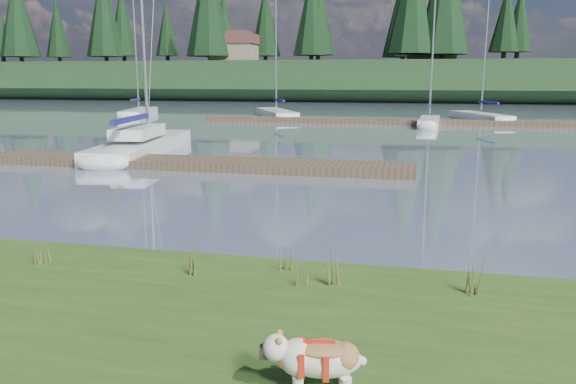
# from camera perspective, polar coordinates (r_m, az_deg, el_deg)

# --- Properties ---
(ground) EXTENTS (200.00, 200.00, 0.00)m
(ground) POSITION_cam_1_polar(r_m,az_deg,el_deg) (40.30, 7.11, 6.96)
(ground) COLOR gray
(ground) RESTS_ON ground
(ridge) EXTENTS (200.00, 20.00, 5.00)m
(ridge) POSITION_cam_1_polar(r_m,az_deg,el_deg) (83.07, 10.10, 10.99)
(ridge) COLOR #193118
(ridge) RESTS_ON ground
(bulldog) EXTENTS (0.98, 0.50, 0.58)m
(bulldog) POSITION_cam_1_polar(r_m,az_deg,el_deg) (5.41, 3.13, -16.42)
(bulldog) COLOR silver
(bulldog) RESTS_ON bank
(sailboat_main) EXTENTS (3.51, 10.38, 14.52)m
(sailboat_main) POSITION_cam_1_polar(r_m,az_deg,el_deg) (25.93, -14.04, 5.05)
(sailboat_main) COLOR white
(sailboat_main) RESTS_ON ground
(dock_near) EXTENTS (16.00, 2.00, 0.30)m
(dock_near) POSITION_cam_1_polar(r_m,az_deg,el_deg) (20.77, -9.78, 2.91)
(dock_near) COLOR #4C3D2C
(dock_near) RESTS_ON ground
(dock_far) EXTENTS (26.00, 2.20, 0.30)m
(dock_far) POSITION_cam_1_polar(r_m,az_deg,el_deg) (40.14, 9.98, 7.07)
(dock_far) COLOR #4C3D2C
(dock_far) RESTS_ON ground
(sailboat_bg_0) EXTENTS (3.77, 8.62, 12.24)m
(sailboat_bg_0) POSITION_cam_1_polar(r_m,az_deg,el_deg) (49.50, -14.71, 7.91)
(sailboat_bg_0) COLOR white
(sailboat_bg_0) RESTS_ON ground
(sailboat_bg_1) EXTENTS (5.64, 8.94, 13.44)m
(sailboat_bg_1) POSITION_cam_1_polar(r_m,az_deg,el_deg) (46.84, -1.42, 8.09)
(sailboat_bg_1) COLOR white
(sailboat_bg_1) RESTS_ON ground
(sailboat_bg_2) EXTENTS (1.58, 6.09, 9.27)m
(sailboat_bg_2) POSITION_cam_1_polar(r_m,az_deg,el_deg) (38.95, 14.17, 7.03)
(sailboat_bg_2) COLOR white
(sailboat_bg_2) RESTS_ON ground
(sailboat_bg_3) EXTENTS (4.38, 7.88, 11.58)m
(sailboat_bg_3) POSITION_cam_1_polar(r_m,az_deg,el_deg) (44.97, 18.57, 7.35)
(sailboat_bg_3) COLOR white
(sailboat_bg_3) RESTS_ON ground
(weed_0) EXTENTS (0.17, 0.14, 0.66)m
(weed_0) POSITION_cam_1_polar(r_m,az_deg,el_deg) (8.48, -10.04, -6.58)
(weed_0) COLOR #475B23
(weed_0) RESTS_ON bank
(weed_1) EXTENTS (0.17, 0.14, 0.41)m
(weed_1) POSITION_cam_1_polar(r_m,az_deg,el_deg) (8.56, -0.43, -6.96)
(weed_1) COLOR #475B23
(weed_1) RESTS_ON bank
(weed_2) EXTENTS (0.17, 0.14, 0.72)m
(weed_2) POSITION_cam_1_polar(r_m,az_deg,el_deg) (7.99, 4.48, -7.41)
(weed_2) COLOR #475B23
(weed_2) RESTS_ON bank
(weed_3) EXTENTS (0.17, 0.14, 0.45)m
(weed_3) POSITION_cam_1_polar(r_m,az_deg,el_deg) (9.69, -23.83, -5.63)
(weed_3) COLOR #475B23
(weed_3) RESTS_ON bank
(weed_4) EXTENTS (0.17, 0.14, 0.40)m
(weed_4) POSITION_cam_1_polar(r_m,az_deg,el_deg) (8.01, 1.38, -8.34)
(weed_4) COLOR #475B23
(weed_4) RESTS_ON bank
(weed_5) EXTENTS (0.17, 0.14, 0.65)m
(weed_5) POSITION_cam_1_polar(r_m,az_deg,el_deg) (8.06, 18.60, -8.05)
(weed_5) COLOR #475B23
(weed_5) RESTS_ON bank
(mud_lip) EXTENTS (60.00, 0.50, 0.14)m
(mud_lip) POSITION_cam_1_polar(r_m,az_deg,el_deg) (9.75, -11.48, -7.64)
(mud_lip) COLOR #33281C
(mud_lip) RESTS_ON ground
(conifer_0) EXTENTS (5.72, 5.72, 14.15)m
(conifer_0) POSITION_cam_1_polar(r_m,az_deg,el_deg) (97.35, -25.79, 16.10)
(conifer_0) COLOR #382619
(conifer_0) RESTS_ON ridge
(conifer_1) EXTENTS (4.40, 4.40, 11.30)m
(conifer_1) POSITION_cam_1_polar(r_m,az_deg,el_deg) (92.43, -16.48, 16.21)
(conifer_1) COLOR #382619
(conifer_1) RESTS_ON ridge
(conifer_2) EXTENTS (6.60, 6.60, 16.05)m
(conifer_2) POSITION_cam_1_polar(r_m,az_deg,el_deg) (83.78, -8.10, 18.63)
(conifer_2) COLOR #382619
(conifer_2) RESTS_ON ridge
(conifer_3) EXTENTS (4.84, 4.84, 12.25)m
(conifer_3) POSITION_cam_1_polar(r_m,az_deg,el_deg) (83.57, 3.11, 17.49)
(conifer_3) COLOR #382619
(conifer_3) RESTS_ON ridge
(conifer_5) EXTENTS (3.96, 3.96, 10.35)m
(conifer_5) POSITION_cam_1_polar(r_m,az_deg,el_deg) (81.11, 21.31, 16.28)
(conifer_5) COLOR #382619
(conifer_5) RESTS_ON ridge
(house_0) EXTENTS (6.30, 5.30, 4.65)m
(house_0) POSITION_cam_1_polar(r_m,az_deg,el_deg) (84.15, -5.51, 14.40)
(house_0) COLOR gray
(house_0) RESTS_ON ridge
(house_1) EXTENTS (6.30, 5.30, 4.65)m
(house_1) POSITION_cam_1_polar(r_m,az_deg,el_deg) (81.11, 14.53, 14.19)
(house_1) COLOR gray
(house_1) RESTS_ON ridge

